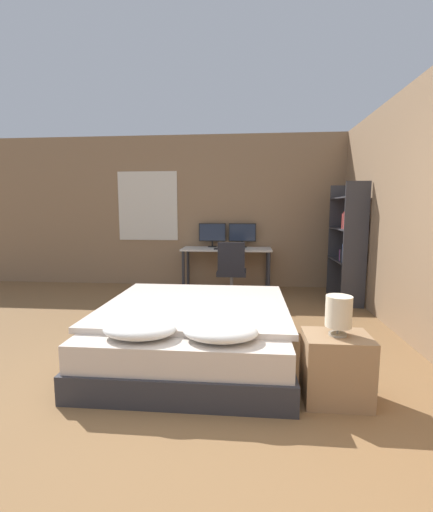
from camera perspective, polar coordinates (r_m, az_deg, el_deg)
ground_plane at (r=2.41m, az=-4.35°, el=-27.33°), size 20.00×20.00×0.00m
wall_back at (r=6.21m, az=1.86°, el=7.38°), size 12.00×0.08×2.70m
wall_side_right at (r=3.85m, az=31.77°, el=6.07°), size 0.06×12.00×2.70m
bed at (r=3.32m, az=-3.73°, el=-12.33°), size 1.74×1.91×0.57m
nightstand at (r=2.74m, az=19.29°, el=-17.20°), size 0.46×0.35×0.49m
bedside_lamp at (r=2.60m, az=19.70°, el=-8.79°), size 0.18×0.18×0.29m
desk at (r=5.90m, az=1.69°, el=0.43°), size 1.53×0.57×0.73m
monitor_left at (r=6.08m, az=-0.70°, el=3.79°), size 0.48×0.16×0.42m
monitor_right at (r=6.05m, az=4.33°, el=3.75°), size 0.48×0.16×0.42m
keyboard at (r=5.71m, az=1.58°, el=1.20°), size 0.39×0.13×0.02m
computer_mouse at (r=5.70m, az=4.45°, el=1.26°), size 0.07×0.05×0.04m
office_chair at (r=5.26m, az=2.52°, el=-3.54°), size 0.52×0.52×0.91m
bookshelf at (r=5.43m, az=21.15°, el=2.76°), size 0.33×0.88×1.77m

